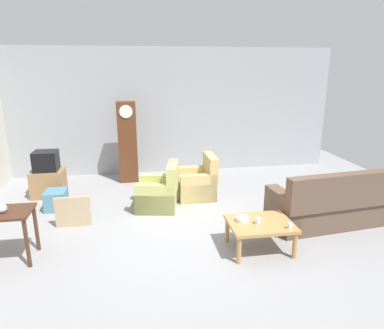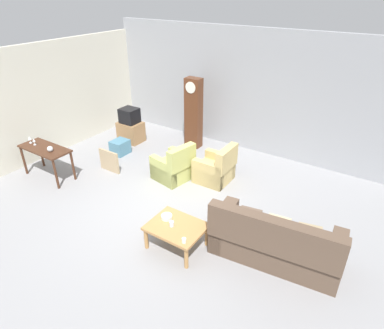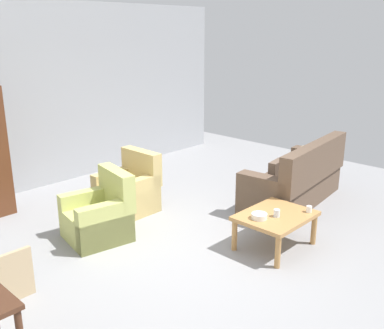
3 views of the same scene
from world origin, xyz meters
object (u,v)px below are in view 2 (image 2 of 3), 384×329
object	(u,v)px
couch_floral	(275,243)
cup_white_porcelain	(184,240)
coffee_table_wood	(176,229)
bowl_white_stacked	(167,217)
console_table_dark	(45,152)
wine_glass_tall	(30,139)
cup_blue_rimmed	(172,224)
wine_glass_mid	(34,141)
tv_stand_cabinet	(131,132)
grandfather_clock	(194,113)
armchair_olive_far	(216,169)
armchair_olive_near	(174,167)
tv_crt	(129,116)
glass_dome_cloche	(50,149)
storage_box_blue	(120,147)
framed_picture_leaning	(109,161)

from	to	relation	value
couch_floral	cup_white_porcelain	distance (m)	1.50
coffee_table_wood	bowl_white_stacked	world-z (taller)	bowl_white_stacked
console_table_dark	wine_glass_tall	world-z (taller)	wine_glass_tall
coffee_table_wood	cup_blue_rimmed	distance (m)	0.14
cup_blue_rimmed	wine_glass_mid	bearing A→B (deg)	175.65
tv_stand_cabinet	grandfather_clock	bearing A→B (deg)	22.89
armchair_olive_far	couch_floral	bearing A→B (deg)	-39.03
armchair_olive_near	tv_crt	xyz separation A→B (m)	(-2.33, 1.06, 0.49)
wine_glass_tall	wine_glass_mid	size ratio (longest dim) A/B	1.08
cup_blue_rimmed	bowl_white_stacked	size ratio (longest dim) A/B	0.49
glass_dome_cloche	cup_white_porcelain	size ratio (longest dim) A/B	1.54
storage_box_blue	wine_glass_tall	bearing A→B (deg)	-119.27
coffee_table_wood	storage_box_blue	world-z (taller)	coffee_table_wood
bowl_white_stacked	grandfather_clock	bearing A→B (deg)	116.23
cup_white_porcelain	bowl_white_stacked	xyz separation A→B (m)	(-0.61, 0.34, -0.01)
couch_floral	wine_glass_mid	xyz separation A→B (m)	(-5.82, -0.36, 0.52)
bowl_white_stacked	coffee_table_wood	bearing A→B (deg)	-15.33
grandfather_clock	tv_stand_cabinet	bearing A→B (deg)	-157.11
armchair_olive_near	cup_white_porcelain	xyz separation A→B (m)	(1.75, -2.12, 0.19)
armchair_olive_near	tv_crt	distance (m)	2.60
framed_picture_leaning	armchair_olive_near	bearing A→B (deg)	19.97
tv_crt	armchair_olive_near	bearing A→B (deg)	-24.53
armchair_olive_near	coffee_table_wood	xyz separation A→B (m)	(1.40, -1.85, 0.09)
armchair_olive_near	armchair_olive_far	size ratio (longest dim) A/B	1.00
grandfather_clock	armchair_olive_near	bearing A→B (deg)	-71.05
armchair_olive_far	bowl_white_stacked	bearing A→B (deg)	-82.97
framed_picture_leaning	glass_dome_cloche	world-z (taller)	glass_dome_cloche
tv_crt	wine_glass_tall	world-z (taller)	tv_crt
glass_dome_cloche	wine_glass_mid	size ratio (longest dim) A/B	0.79
grandfather_clock	tv_crt	distance (m)	1.87
console_table_dark	wine_glass_tall	distance (m)	0.54
armchair_olive_far	wine_glass_tall	bearing A→B (deg)	-152.54
framed_picture_leaning	glass_dome_cloche	xyz separation A→B (m)	(-0.72, -1.03, 0.56)
console_table_dark	wine_glass_tall	bearing A→B (deg)	-177.52
cup_white_porcelain	tv_crt	bearing A→B (deg)	142.03
console_table_dark	armchair_olive_near	bearing A→B (deg)	31.19
glass_dome_cloche	cup_blue_rimmed	distance (m)	3.65
tv_crt	framed_picture_leaning	xyz separation A→B (m)	(0.77, -1.63, -0.52)
console_table_dark	cup_blue_rimmed	size ratio (longest dim) A/B	13.51
storage_box_blue	console_table_dark	bearing A→B (deg)	-106.60
armchair_olive_far	bowl_white_stacked	size ratio (longest dim) A/B	4.68
armchair_olive_far	glass_dome_cloche	world-z (taller)	armchair_olive_far
cup_white_porcelain	armchair_olive_near	bearing A→B (deg)	129.55
bowl_white_stacked	framed_picture_leaning	bearing A→B (deg)	155.81
couch_floral	cup_blue_rimmed	xyz separation A→B (m)	(-1.60, -0.68, 0.15)
armchair_olive_near	coffee_table_wood	world-z (taller)	armchair_olive_near
armchair_olive_far	bowl_white_stacked	distance (m)	2.27
glass_dome_cloche	armchair_olive_far	bearing A→B (deg)	33.21
framed_picture_leaning	grandfather_clock	bearing A→B (deg)	68.14
tv_stand_cabinet	wine_glass_tall	bearing A→B (deg)	-105.44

